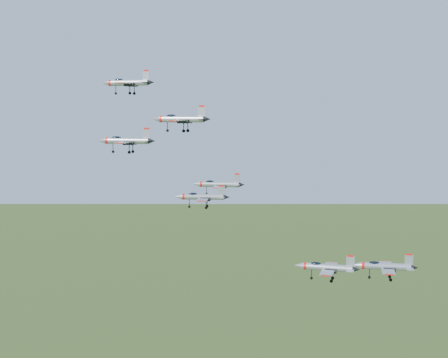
# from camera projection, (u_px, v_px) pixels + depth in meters

# --- Properties ---
(jet_lead) EXTENTS (12.52, 10.44, 3.35)m
(jet_lead) POSITION_uv_depth(u_px,v_px,m) (127.00, 83.00, 135.19)
(jet_lead) COLOR #9BA0A6
(jet_left_high) EXTENTS (12.91, 10.62, 3.46)m
(jet_left_high) POSITION_uv_depth(u_px,v_px,m) (125.00, 141.00, 131.78)
(jet_left_high) COLOR #9BA0A6
(jet_right_high) EXTENTS (11.42, 9.54, 3.05)m
(jet_right_high) POSITION_uv_depth(u_px,v_px,m) (180.00, 119.00, 111.65)
(jet_right_high) COLOR #9BA0A6
(jet_left_low) EXTENTS (11.36, 9.34, 3.04)m
(jet_left_low) POSITION_uv_depth(u_px,v_px,m) (218.00, 184.00, 133.06)
(jet_left_low) COLOR #9BA0A6
(jet_right_low) EXTENTS (10.45, 8.66, 2.79)m
(jet_right_low) POSITION_uv_depth(u_px,v_px,m) (201.00, 197.00, 115.57)
(jet_right_low) COLOR #9BA0A6
(jet_trail) EXTENTS (12.96, 10.78, 3.46)m
(jet_trail) POSITION_uv_depth(u_px,v_px,m) (326.00, 267.00, 122.26)
(jet_trail) COLOR #9BA0A6
(jet_extra) EXTENTS (13.39, 11.00, 3.59)m
(jet_extra) POSITION_uv_depth(u_px,v_px,m) (384.00, 266.00, 128.07)
(jet_extra) COLOR #9BA0A6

